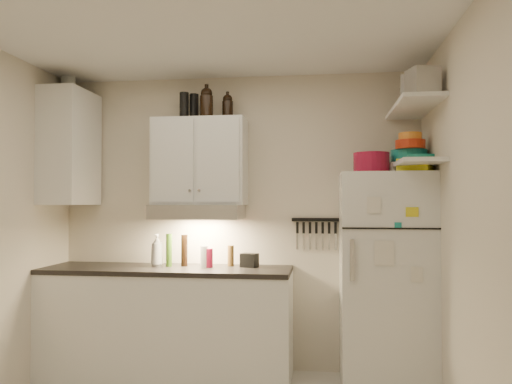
# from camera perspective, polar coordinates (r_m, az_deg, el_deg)

# --- Properties ---
(ceiling) EXTENTS (3.20, 3.00, 0.02)m
(ceiling) POSITION_cam_1_polar(r_m,az_deg,el_deg) (3.21, -6.94, 19.65)
(ceiling) COLOR white
(ceiling) RESTS_ON ground
(back_wall) EXTENTS (3.20, 0.02, 2.60)m
(back_wall) POSITION_cam_1_polar(r_m,az_deg,el_deg) (4.48, -2.16, -3.39)
(back_wall) COLOR beige
(back_wall) RESTS_ON ground
(right_wall) EXTENTS (0.02, 3.00, 2.60)m
(right_wall) POSITION_cam_1_polar(r_m,az_deg,el_deg) (3.03, 24.02, -4.26)
(right_wall) COLOR beige
(right_wall) RESTS_ON ground
(base_cabinet) EXTENTS (2.10, 0.60, 0.88)m
(base_cabinet) POSITION_cam_1_polar(r_m,az_deg,el_deg) (4.42, -10.15, -14.65)
(base_cabinet) COLOR white
(base_cabinet) RESTS_ON floor
(countertop) EXTENTS (2.10, 0.62, 0.04)m
(countertop) POSITION_cam_1_polar(r_m,az_deg,el_deg) (4.34, -10.12, -8.73)
(countertop) COLOR black
(countertop) RESTS_ON base_cabinet
(upper_cabinet) EXTENTS (0.80, 0.33, 0.75)m
(upper_cabinet) POSITION_cam_1_polar(r_m,az_deg,el_deg) (4.38, -6.41, 3.44)
(upper_cabinet) COLOR white
(upper_cabinet) RESTS_ON back_wall
(side_cabinet) EXTENTS (0.33, 0.55, 1.00)m
(side_cabinet) POSITION_cam_1_polar(r_m,az_deg,el_deg) (4.67, -20.50, 4.76)
(side_cabinet) COLOR white
(side_cabinet) RESTS_ON left_wall
(range_hood) EXTENTS (0.76, 0.46, 0.12)m
(range_hood) POSITION_cam_1_polar(r_m,az_deg,el_deg) (4.30, -6.64, -2.27)
(range_hood) COLOR silver
(range_hood) RESTS_ON back_wall
(fridge) EXTENTS (0.70, 0.68, 1.70)m
(fridge) POSITION_cam_1_polar(r_m,az_deg,el_deg) (4.14, 14.56, -9.78)
(fridge) COLOR white
(fridge) RESTS_ON floor
(shelf_hi) EXTENTS (0.30, 0.95, 0.03)m
(shelf_hi) POSITION_cam_1_polar(r_m,az_deg,el_deg) (4.06, 17.52, 9.23)
(shelf_hi) COLOR white
(shelf_hi) RESTS_ON right_wall
(shelf_lo) EXTENTS (0.30, 0.95, 0.03)m
(shelf_lo) POSITION_cam_1_polar(r_m,az_deg,el_deg) (4.00, 17.57, 3.02)
(shelf_lo) COLOR white
(shelf_lo) RESTS_ON right_wall
(knife_strip) EXTENTS (0.42, 0.02, 0.03)m
(knife_strip) POSITION_cam_1_polar(r_m,az_deg,el_deg) (4.39, 6.85, -3.16)
(knife_strip) COLOR black
(knife_strip) RESTS_ON back_wall
(dutch_oven) EXTENTS (0.36, 0.36, 0.16)m
(dutch_oven) POSITION_cam_1_polar(r_m,az_deg,el_deg) (4.06, 13.05, 3.23)
(dutch_oven) COLOR maroon
(dutch_oven) RESTS_ON fridge
(book_stack) EXTENTS (0.33, 0.36, 0.10)m
(book_stack) POSITION_cam_1_polar(r_m,az_deg,el_deg) (3.99, 17.90, 2.86)
(book_stack) COLOR yellow
(book_stack) RESTS_ON fridge
(spice_jar) EXTENTS (0.07, 0.07, 0.09)m
(spice_jar) POSITION_cam_1_polar(r_m,az_deg,el_deg) (4.06, 15.42, 2.70)
(spice_jar) COLOR silver
(spice_jar) RESTS_ON fridge
(stock_pot) EXTENTS (0.33, 0.33, 0.20)m
(stock_pot) POSITION_cam_1_polar(r_m,az_deg,el_deg) (4.36, 17.86, 9.99)
(stock_pot) COLOR silver
(stock_pot) RESTS_ON shelf_hi
(tin_a) EXTENTS (0.25, 0.24, 0.22)m
(tin_a) POSITION_cam_1_polar(r_m,az_deg,el_deg) (4.08, 17.80, 10.96)
(tin_a) COLOR #AAAAAD
(tin_a) RESTS_ON shelf_hi
(tin_b) EXTENTS (0.23, 0.23, 0.18)m
(tin_b) POSITION_cam_1_polar(r_m,az_deg,el_deg) (3.73, 18.50, 11.84)
(tin_b) COLOR #AAAAAD
(tin_b) RESTS_ON shelf_hi
(bowl_teal) EXTENTS (0.29, 0.29, 0.11)m
(bowl_teal) POSITION_cam_1_polar(r_m,az_deg,el_deg) (4.19, 17.07, 3.81)
(bowl_teal) COLOR teal
(bowl_teal) RESTS_ON shelf_lo
(bowl_orange) EXTENTS (0.23, 0.23, 0.07)m
(bowl_orange) POSITION_cam_1_polar(r_m,az_deg,el_deg) (4.11, 17.21, 5.20)
(bowl_orange) COLOR red
(bowl_orange) RESTS_ON bowl_teal
(bowl_yellow) EXTENTS (0.18, 0.18, 0.06)m
(bowl_yellow) POSITION_cam_1_polar(r_m,az_deg,el_deg) (4.12, 17.21, 6.07)
(bowl_yellow) COLOR orange
(bowl_yellow) RESTS_ON bowl_orange
(plates) EXTENTS (0.32, 0.32, 0.06)m
(plates) POSITION_cam_1_polar(r_m,az_deg,el_deg) (4.09, 18.48, 3.57)
(plates) COLOR teal
(plates) RESTS_ON shelf_lo
(growler_a) EXTENTS (0.14, 0.14, 0.26)m
(growler_a) POSITION_cam_1_polar(r_m,az_deg,el_deg) (4.36, -5.67, 10.19)
(growler_a) COLOR black
(growler_a) RESTS_ON upper_cabinet
(growler_b) EXTENTS (0.12, 0.12, 0.22)m
(growler_b) POSITION_cam_1_polar(r_m,az_deg,el_deg) (4.44, -3.27, 9.73)
(growler_b) COLOR black
(growler_b) RESTS_ON upper_cabinet
(thermos_a) EXTENTS (0.11, 0.11, 0.23)m
(thermos_a) POSITION_cam_1_polar(r_m,az_deg,el_deg) (4.52, -7.10, 9.59)
(thermos_a) COLOR black
(thermos_a) RESTS_ON upper_cabinet
(thermos_b) EXTENTS (0.11, 0.11, 0.23)m
(thermos_b) POSITION_cam_1_polar(r_m,az_deg,el_deg) (4.47, -8.22, 9.71)
(thermos_b) COLOR black
(thermos_b) RESTS_ON upper_cabinet
(side_jar) EXTENTS (0.16, 0.16, 0.17)m
(side_jar) POSITION_cam_1_polar(r_m,az_deg,el_deg) (4.89, -20.67, 11.46)
(side_jar) COLOR silver
(side_jar) RESTS_ON side_cabinet
(soap_bottle) EXTENTS (0.12, 0.12, 0.31)m
(soap_bottle) POSITION_cam_1_polar(r_m,az_deg,el_deg) (4.41, -11.23, -6.32)
(soap_bottle) COLOR white
(soap_bottle) RESTS_ON countertop
(pepper_mill) EXTENTS (0.06, 0.06, 0.18)m
(pepper_mill) POSITION_cam_1_polar(r_m,az_deg,el_deg) (4.35, -2.91, -7.29)
(pepper_mill) COLOR brown
(pepper_mill) RESTS_ON countertop
(oil_bottle) EXTENTS (0.06, 0.06, 0.28)m
(oil_bottle) POSITION_cam_1_polar(r_m,az_deg,el_deg) (4.38, -9.92, -6.56)
(oil_bottle) COLOR #335A16
(oil_bottle) RESTS_ON countertop
(vinegar_bottle) EXTENTS (0.07, 0.07, 0.27)m
(vinegar_bottle) POSITION_cam_1_polar(r_m,az_deg,el_deg) (4.38, -8.19, -6.63)
(vinegar_bottle) COLOR black
(vinegar_bottle) RESTS_ON countertop
(clear_bottle) EXTENTS (0.06, 0.06, 0.18)m
(clear_bottle) POSITION_cam_1_polar(r_m,az_deg,el_deg) (4.27, -5.96, -7.37)
(clear_bottle) COLOR silver
(clear_bottle) RESTS_ON countertop
(red_jar) EXTENTS (0.10, 0.10, 0.16)m
(red_jar) POSITION_cam_1_polar(r_m,az_deg,el_deg) (4.28, -5.48, -7.52)
(red_jar) COLOR maroon
(red_jar) RESTS_ON countertop
(caddy) EXTENTS (0.16, 0.14, 0.12)m
(caddy) POSITION_cam_1_polar(r_m,az_deg,el_deg) (4.28, -0.77, -7.81)
(caddy) COLOR black
(caddy) RESTS_ON countertop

